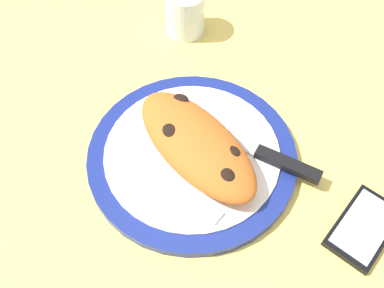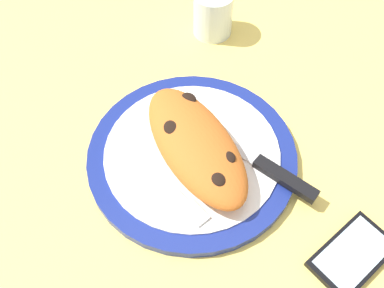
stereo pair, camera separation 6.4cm
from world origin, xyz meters
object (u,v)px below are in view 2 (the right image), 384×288
plate (192,155)px  smartphone (353,255)px  water_glass (213,16)px  calzone (198,142)px  fork (173,189)px  knife (265,166)px

plate → smartphone: plate is taller
plate → water_glass: water_glass is taller
smartphone → water_glass: 49.15cm
plate → smartphone: 26.89cm
calzone → plate: bearing=-147.4°
fork → smartphone: bearing=25.5°
knife → water_glass: 33.56cm
smartphone → fork: bearing=-154.5°
calzone → smartphone: bearing=9.3°
plate → calzone: 3.82cm
fork → water_glass: 37.07cm
calzone → smartphone: size_ratio=2.12×
plate → smartphone: size_ratio=2.66×
calzone → fork: bearing=-72.9°
knife → water_glass: size_ratio=2.93×
water_glass → fork: bearing=-54.0°
plate → water_glass: (-18.83, 23.45, 2.86)cm
calzone → knife: size_ratio=1.04×
calzone → fork: 7.76cm
plate → calzone: bearing=32.6°
knife → smartphone: knife is taller
calzone → water_glass: water_glass is taller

